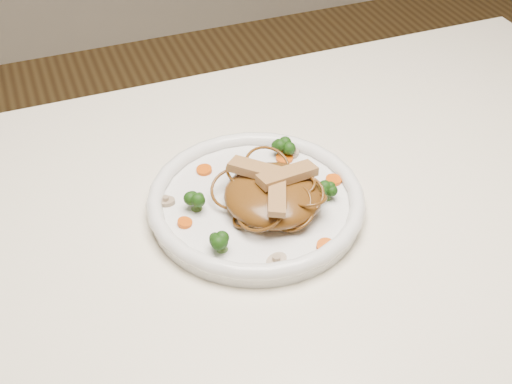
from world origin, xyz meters
name	(u,v)px	position (x,y,z in m)	size (l,w,h in m)	color
table	(292,289)	(0.00, 0.00, 0.65)	(1.20, 0.80, 0.75)	#F3E6CE
plate	(256,205)	(-0.03, 0.06, 0.76)	(0.27, 0.27, 0.02)	white
noodle_mound	(273,195)	(-0.01, 0.04, 0.78)	(0.12, 0.12, 0.04)	brown
chicken_a	(287,175)	(0.01, 0.04, 0.81)	(0.08, 0.02, 0.01)	tan
chicken_b	(259,170)	(-0.02, 0.06, 0.81)	(0.08, 0.02, 0.01)	tan
chicken_c	(277,196)	(-0.02, 0.01, 0.81)	(0.06, 0.02, 0.01)	tan
broccoli_0	(284,146)	(0.04, 0.13, 0.78)	(0.03, 0.03, 0.03)	#1C460E
broccoli_1	(196,199)	(-0.10, 0.07, 0.78)	(0.03, 0.03, 0.03)	#1C460E
broccoli_2	(222,240)	(-0.09, -0.01, 0.78)	(0.03, 0.03, 0.03)	#1C460E
broccoli_3	(326,190)	(0.05, 0.03, 0.78)	(0.02, 0.02, 0.03)	#1C460E
carrot_0	(284,158)	(0.04, 0.12, 0.77)	(0.02, 0.02, 0.01)	#D74D07
carrot_1	(185,223)	(-0.12, 0.05, 0.77)	(0.02, 0.02, 0.01)	#D74D07
carrot_2	(334,180)	(0.08, 0.06, 0.77)	(0.02, 0.02, 0.01)	#D74D07
carrot_3	(204,170)	(-0.07, 0.13, 0.77)	(0.02, 0.02, 0.01)	#D74D07
carrot_4	(326,246)	(0.02, -0.05, 0.77)	(0.02, 0.02, 0.01)	#D74D07
mushroom_0	(276,261)	(-0.05, -0.05, 0.77)	(0.03, 0.03, 0.01)	#BCAA8D
mushroom_1	(294,153)	(0.05, 0.13, 0.77)	(0.02, 0.02, 0.01)	#BCAA8D
mushroom_2	(166,202)	(-0.13, 0.09, 0.77)	(0.02, 0.02, 0.01)	#BCAA8D
mushroom_3	(283,149)	(0.04, 0.14, 0.77)	(0.02, 0.02, 0.01)	#BCAA8D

